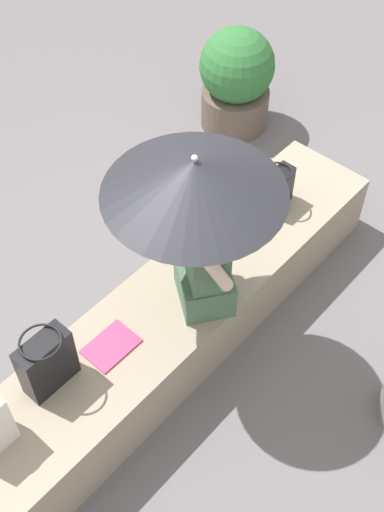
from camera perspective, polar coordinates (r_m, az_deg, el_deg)
ground_plane at (r=4.13m, az=-0.97°, el=-7.05°), size 14.00×14.00×0.00m
stone_bench at (r=3.94m, az=-1.01°, el=-5.29°), size 3.05×0.61×0.44m
person_seated at (r=3.45m, az=1.15°, el=0.32°), size 0.44×0.50×0.90m
parasol at (r=2.98m, az=0.18°, el=6.75°), size 0.88×0.88×1.10m
handbag_black at (r=3.38m, az=-12.38°, el=-8.88°), size 0.28×0.21×0.37m
tote_bag_canvas at (r=4.17m, az=7.29°, el=5.80°), size 0.23×0.17×0.29m
magazine at (r=3.59m, az=-6.97°, el=-7.68°), size 0.28×0.20×0.01m
planter_near at (r=5.31m, az=3.83°, el=14.92°), size 0.58×0.58×0.83m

